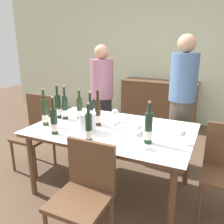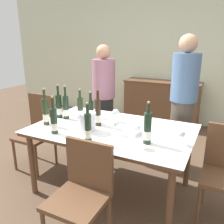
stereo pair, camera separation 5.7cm
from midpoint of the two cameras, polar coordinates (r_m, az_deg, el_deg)
ground_plane at (r=2.87m, az=0.60°, el=-17.90°), size 12.00×12.00×0.00m
back_wall at (r=4.96m, az=14.85°, el=13.65°), size 8.00×0.10×2.80m
sideboard_cabinet at (r=4.84m, az=12.06°, el=2.19°), size 1.48×0.46×0.87m
dining_table at (r=2.54m, az=0.64°, el=-5.30°), size 1.68×1.08×0.74m
ice_bucket at (r=2.44m, az=-5.32°, el=-2.19°), size 0.18×0.18×0.19m
wine_bottle_0 at (r=2.80m, az=-7.05°, el=0.83°), size 0.07×0.07×0.36m
wine_bottle_1 at (r=2.14m, az=9.28°, el=-4.06°), size 0.07×0.07×0.39m
wine_bottle_2 at (r=2.83m, az=-10.46°, el=0.99°), size 0.07×0.07×0.40m
wine_bottle_3 at (r=2.56m, az=-2.73°, el=-0.28°), size 0.07×0.07×0.39m
wine_bottle_4 at (r=2.41m, az=-13.14°, el=-2.22°), size 0.07×0.07×0.38m
wine_bottle_5 at (r=2.89m, az=-12.11°, el=1.26°), size 0.07×0.07×0.40m
wine_bottle_6 at (r=2.67m, az=-15.10°, el=-0.07°), size 0.07×0.07×0.41m
wine_bottle_7 at (r=2.17m, az=-5.04°, el=-3.84°), size 0.07×0.07×0.37m
wine_bottle_8 at (r=2.66m, az=-4.52°, el=-0.02°), size 0.06×0.06×0.36m
wine_glass_0 at (r=2.23m, az=6.76°, el=-4.05°), size 0.07×0.07×0.15m
wine_glass_1 at (r=2.83m, az=-2.88°, el=0.35°), size 0.08×0.08×0.13m
wine_glass_2 at (r=2.20m, az=17.01°, el=-5.25°), size 0.07×0.07×0.14m
wine_glass_3 at (r=2.33m, az=1.56°, el=-3.04°), size 0.08×0.08×0.15m
wine_glass_4 at (r=2.06m, az=6.98°, el=-5.56°), size 0.08×0.08×0.16m
wine_glass_5 at (r=2.69m, az=1.51°, el=-0.21°), size 0.08×0.08×0.15m
chair_near_front at (r=1.97m, az=-6.25°, el=-17.89°), size 0.42×0.42×0.88m
chair_left_end at (r=3.28m, az=-16.84°, el=-3.47°), size 0.42×0.42×0.96m
person_host at (r=3.49m, az=-1.51°, el=2.87°), size 0.33×0.33×1.58m
person_guest_left at (r=3.09m, az=17.20°, el=1.62°), size 0.33×0.33×1.71m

